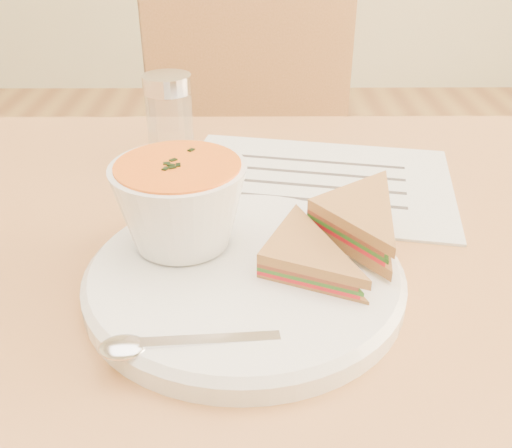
{
  "coord_description": "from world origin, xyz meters",
  "views": [
    {
      "loc": [
        -0.0,
        -0.48,
        1.04
      ],
      "look_at": [
        -0.0,
        -0.06,
        0.8
      ],
      "focal_mm": 40.0,
      "sensor_mm": 36.0,
      "label": 1
    }
  ],
  "objects_px": {
    "plate": "(245,278)",
    "chair_far": "(280,227)",
    "condiment_shaker": "(170,118)",
    "soup_bowl": "(181,208)"
  },
  "relations": [
    {
      "from": "plate",
      "to": "chair_far",
      "type": "bearing_deg",
      "value": 83.7
    },
    {
      "from": "chair_far",
      "to": "plate",
      "type": "bearing_deg",
      "value": 67.14
    },
    {
      "from": "chair_far",
      "to": "plate",
      "type": "height_order",
      "value": "chair_far"
    },
    {
      "from": "chair_far",
      "to": "condiment_shaker",
      "type": "distance_m",
      "value": 0.46
    },
    {
      "from": "chair_far",
      "to": "plate",
      "type": "distance_m",
      "value": 0.63
    },
    {
      "from": "soup_bowl",
      "to": "condiment_shaker",
      "type": "distance_m",
      "value": 0.24
    },
    {
      "from": "plate",
      "to": "condiment_shaker",
      "type": "bearing_deg",
      "value": 108.93
    },
    {
      "from": "soup_bowl",
      "to": "condiment_shaker",
      "type": "xyz_separation_m",
      "value": [
        -0.04,
        0.24,
        -0.0
      ]
    },
    {
      "from": "plate",
      "to": "soup_bowl",
      "type": "height_order",
      "value": "soup_bowl"
    },
    {
      "from": "soup_bowl",
      "to": "condiment_shaker",
      "type": "relative_size",
      "value": 1.1
    }
  ]
}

